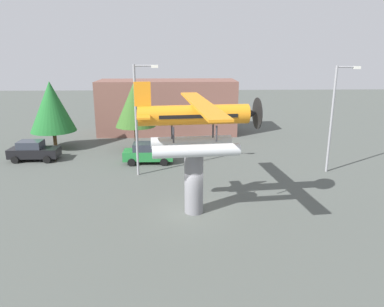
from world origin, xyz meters
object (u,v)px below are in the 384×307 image
car_mid_green (148,153)px  tree_east (135,104)px  floatplane_monument (196,123)px  streetlight_secondary (335,112)px  car_near_black (33,151)px  streetlight_primary (138,113)px  tree_west (52,107)px  display_pedestal (194,183)px  storefront_building (167,107)px

car_mid_green → tree_east: tree_east is taller
floatplane_monument → streetlight_secondary: 13.16m
floatplane_monument → car_near_black: size_ratio=2.49×
streetlight_primary → tree_west: bearing=138.1°
streetlight_secondary → display_pedestal: bearing=-146.8°
car_near_black → streetlight_secondary: (24.69, -3.90, 3.88)m
car_mid_green → storefront_building: size_ratio=0.27×
display_pedestal → storefront_building: size_ratio=0.24×
floatplane_monument → car_near_black: bearing=134.9°
car_near_black → tree_west: 5.21m
floatplane_monument → car_mid_green: bearing=104.1°
streetlight_primary → tree_west: 12.33m
display_pedestal → floatplane_monument: (0.13, 0.01, 3.53)m
car_mid_green → tree_east: size_ratio=0.64×
display_pedestal → streetlight_primary: bearing=119.0°
display_pedestal → floatplane_monument: size_ratio=0.36×
tree_east → car_near_black: bearing=-159.1°
car_near_black → storefront_building: storefront_building is taller
car_near_black → display_pedestal: bearing=-39.4°
floatplane_monument → tree_west: size_ratio=1.60×
streetlight_primary → streetlight_secondary: (14.95, 0.30, -0.06)m
car_near_black → tree_east: bearing=20.9°
tree_west → display_pedestal: bearing=-49.4°
car_near_black → streetlight_secondary: bearing=-9.0°
car_mid_green → streetlight_secondary: 15.41m
car_near_black → floatplane_monument: bearing=-39.1°
floatplane_monument → tree_west: (-13.16, 15.18, -1.25)m
streetlight_primary → floatplane_monument: bearing=-60.1°
floatplane_monument → car_mid_green: size_ratio=2.49×
display_pedestal → car_near_black: display_pedestal is taller
display_pedestal → tree_east: size_ratio=0.57×
floatplane_monument → streetlight_secondary: streetlight_secondary is taller
car_near_black → tree_east: size_ratio=0.64×
tree_east → tree_west: bearing=174.8°
storefront_building → floatplane_monument: bearing=-84.0°
streetlight_secondary → tree_west: streetlight_secondary is taller
tree_east → streetlight_secondary: bearing=-24.1°
car_mid_green → floatplane_monument: bearing=-69.9°
car_mid_green → streetlight_primary: 5.03m
car_mid_green → streetlight_secondary: (14.65, -2.81, 3.88)m
car_near_black → car_mid_green: 10.10m
floatplane_monument → streetlight_primary: (-3.99, 6.95, -0.56)m
car_near_black → car_mid_green: bearing=-6.2°
streetlight_secondary → storefront_building: streetlight_secondary is taller
car_mid_green → tree_east: (-1.42, 4.39, 3.56)m
streetlight_primary → tree_east: bearing=98.5°
floatplane_monument → car_near_black: 18.25m
streetlight_secondary → tree_east: size_ratio=1.25×
display_pedestal → car_near_black: 17.62m
streetlight_secondary → tree_east: streetlight_secondary is taller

